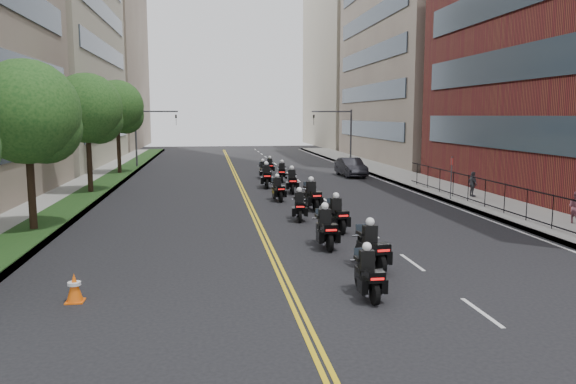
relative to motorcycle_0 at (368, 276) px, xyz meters
name	(u,v)px	position (x,y,z in m)	size (l,w,h in m)	color
ground	(361,319)	(-0.64, -1.61, -0.61)	(160.00, 160.00, 0.00)	black
sidewalk_right	(430,185)	(11.36, 23.39, -0.53)	(4.00, 90.00, 0.15)	gray
sidewalk_left	(81,191)	(-12.64, 23.39, -0.53)	(4.00, 90.00, 0.15)	gray
grass_strip	(94,190)	(-11.84, 23.39, -0.44)	(2.00, 90.00, 0.04)	#173D16
building_right_tan	(436,24)	(20.84, 46.39, 14.39)	(15.11, 28.00, 30.00)	#776457
building_right_far	(362,66)	(20.86, 76.39, 12.39)	(15.00, 28.00, 26.00)	#ACA28B
building_left_far	(86,63)	(-22.64, 76.39, 12.39)	(16.00, 28.00, 26.00)	#776457
iron_fence	(515,201)	(10.36, 10.39, 0.30)	(0.05, 28.00, 1.50)	black
street_trees	(69,113)	(-11.68, 16.99, 4.52)	(4.40, 38.40, 7.98)	#321E16
traffic_signal_right	(342,129)	(8.90, 40.39, 3.09)	(4.09, 0.20, 5.60)	#3F3F44
traffic_signal_left	(146,129)	(-10.18, 40.39, 3.09)	(4.09, 0.20, 5.60)	#3F3F44
motorcycle_0	(368,276)	(0.00, 0.00, 0.00)	(0.48, 2.08, 1.54)	black
motorcycle_1	(371,249)	(0.91, 2.75, 0.07)	(0.69, 2.31, 1.71)	black
motorcycle_2	(325,230)	(0.06, 6.01, 0.08)	(0.54, 2.34, 1.73)	black
motorcycle_3	(337,216)	(1.18, 8.91, 0.06)	(0.61, 2.30, 1.69)	black
motorcycle_4	(299,207)	(-0.02, 11.75, 0.02)	(0.61, 2.15, 1.58)	black
motorcycle_5	(312,197)	(1.11, 14.56, 0.10)	(0.68, 2.42, 1.79)	black
motorcycle_6	(278,190)	(-0.30, 18.05, 0.03)	(0.63, 2.17, 1.60)	black
motorcycle_7	(292,182)	(1.03, 21.23, 0.10)	(0.65, 2.42, 1.78)	black
motorcycle_8	(266,177)	(-0.33, 24.22, 0.12)	(0.61, 2.50, 1.84)	black
motorcycle_9	(282,173)	(1.18, 27.44, 0.06)	(0.68, 2.28, 1.69)	black
motorcycle_10	(263,171)	(-0.01, 30.01, 0.01)	(0.52, 2.13, 1.57)	black
motorcycle_11	(270,167)	(0.93, 33.59, 0.00)	(0.48, 2.08, 1.54)	black
parked_sedan	(351,167)	(7.36, 30.53, 0.16)	(1.62, 4.63, 1.53)	black
pedestrian_b	(576,207)	(12.18, 8.41, 0.28)	(0.71, 0.56, 1.47)	#834755
pedestrian_c	(473,184)	(11.44, 17.04, 0.30)	(0.89, 0.37, 1.52)	#414349
traffic_cone	(74,288)	(-7.98, 0.72, -0.22)	(0.48, 0.48, 0.80)	#E3570B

